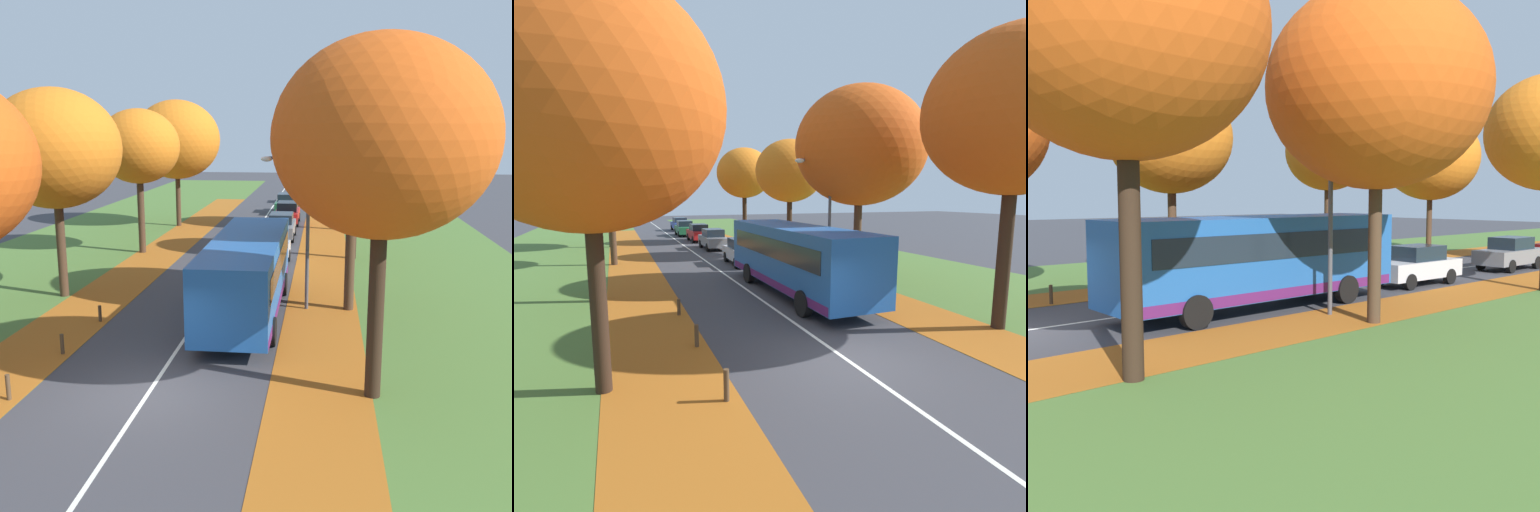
% 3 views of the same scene
% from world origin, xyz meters
% --- Properties ---
extents(ground_plane, '(160.00, 160.00, 0.00)m').
position_xyz_m(ground_plane, '(0.00, 0.00, 0.00)').
color(ground_plane, '#38383D').
extents(grass_verge_left, '(12.00, 90.00, 0.01)m').
position_xyz_m(grass_verge_left, '(-9.20, 20.00, 0.00)').
color(grass_verge_left, '#476B2D').
rests_on(grass_verge_left, ground).
extents(leaf_litter_left, '(2.80, 60.00, 0.00)m').
position_xyz_m(leaf_litter_left, '(-4.60, 14.00, 0.01)').
color(leaf_litter_left, '#9E5619').
rests_on(leaf_litter_left, grass_verge_left).
extents(grass_verge_right, '(12.00, 90.00, 0.01)m').
position_xyz_m(grass_verge_right, '(9.20, 20.00, 0.00)').
color(grass_verge_right, '#476B2D').
rests_on(grass_verge_right, ground).
extents(leaf_litter_right, '(2.80, 60.00, 0.00)m').
position_xyz_m(leaf_litter_right, '(4.60, 14.00, 0.01)').
color(leaf_litter_right, '#9E5619').
rests_on(leaf_litter_right, grass_verge_right).
extents(road_centre_line, '(0.12, 80.00, 0.01)m').
position_xyz_m(road_centre_line, '(0.00, 20.00, 0.00)').
color(road_centre_line, silver).
rests_on(road_centre_line, ground).
extents(tree_left_nearest, '(5.60, 5.60, 8.55)m').
position_xyz_m(tree_left_nearest, '(-5.93, 0.57, 6.02)').
color(tree_left_nearest, black).
rests_on(tree_left_nearest, ground).
extents(tree_left_near, '(5.40, 5.40, 8.60)m').
position_xyz_m(tree_left_near, '(-6.29, 8.86, 6.16)').
color(tree_left_near, '#422D1E').
rests_on(tree_left_near, ground).
extents(tree_left_mid, '(4.56, 4.56, 8.04)m').
position_xyz_m(tree_left_mid, '(-5.66, 18.00, 5.96)').
color(tree_left_mid, '#422D1E').
rests_on(tree_left_mid, ground).
extents(tree_left_far, '(6.13, 6.13, 8.92)m').
position_xyz_m(tree_left_far, '(-5.86, 27.50, 6.15)').
color(tree_left_far, '#422D1E').
rests_on(tree_left_far, ground).
extents(tree_right_nearest, '(5.52, 5.52, 9.25)m').
position_xyz_m(tree_right_nearest, '(6.00, 0.50, 6.75)').
color(tree_right_nearest, black).
rests_on(tree_right_nearest, ground).
extents(tree_right_near, '(6.24, 6.24, 9.43)m').
position_xyz_m(tree_right_near, '(5.65, 8.26, 6.60)').
color(tree_right_near, '#422D1E').
rests_on(tree_right_near, ground).
extents(tree_right_mid, '(4.86, 4.86, 8.21)m').
position_xyz_m(tree_right_mid, '(6.21, 17.76, 6.00)').
color(tree_right_mid, black).
rests_on(tree_right_mid, ground).
extents(tree_right_far, '(5.05, 5.05, 8.63)m').
position_xyz_m(tree_right_far, '(5.82, 27.10, 6.33)').
color(tree_right_far, black).
rests_on(tree_right_far, ground).
extents(bollard_nearest, '(0.12, 0.12, 0.71)m').
position_xyz_m(bollard_nearest, '(-3.52, -0.84, 0.36)').
color(bollard_nearest, '#4C3823').
rests_on(bollard_nearest, ground).
extents(bollard_second, '(0.12, 0.12, 0.66)m').
position_xyz_m(bollard_second, '(-3.51, 2.44, 0.33)').
color(bollard_second, '#4C3823').
rests_on(bollard_second, ground).
extents(bollard_third, '(0.12, 0.12, 0.61)m').
position_xyz_m(bollard_third, '(-3.52, 5.71, 0.30)').
color(bollard_third, '#4C3823').
rests_on(bollard_third, ground).
extents(streetlamp_right, '(1.89, 0.28, 6.00)m').
position_xyz_m(streetlamp_right, '(3.67, 8.15, 3.74)').
color(streetlamp_right, '#47474C').
rests_on(streetlamp_right, ground).
extents(bus, '(2.71, 10.41, 2.98)m').
position_xyz_m(bus, '(1.78, 7.16, 1.70)').
color(bus, '#1E5199').
rests_on(bus, ground).
extents(car_silver_lead, '(1.89, 4.25, 1.62)m').
position_xyz_m(car_silver_lead, '(1.93, 15.37, 0.81)').
color(car_silver_lead, '#B7BABF').
rests_on(car_silver_lead, ground).
extents(car_grey_following, '(1.79, 4.20, 1.62)m').
position_xyz_m(car_grey_following, '(1.91, 23.22, 0.81)').
color(car_grey_following, slate).
rests_on(car_grey_following, ground).
extents(car_red_third_in_line, '(1.79, 4.20, 1.62)m').
position_xyz_m(car_red_third_in_line, '(1.92, 29.28, 0.81)').
color(car_red_third_in_line, '#B21919').
rests_on(car_red_third_in_line, ground).
extents(car_green_fourth_in_line, '(1.84, 4.23, 1.62)m').
position_xyz_m(car_green_fourth_in_line, '(1.53, 35.02, 0.81)').
color(car_green_fourth_in_line, '#1E6038').
rests_on(car_green_fourth_in_line, ground).
extents(car_blue_trailing, '(1.86, 4.24, 1.62)m').
position_xyz_m(car_blue_trailing, '(2.06, 41.88, 0.81)').
color(car_blue_trailing, '#233D9E').
rests_on(car_blue_trailing, ground).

